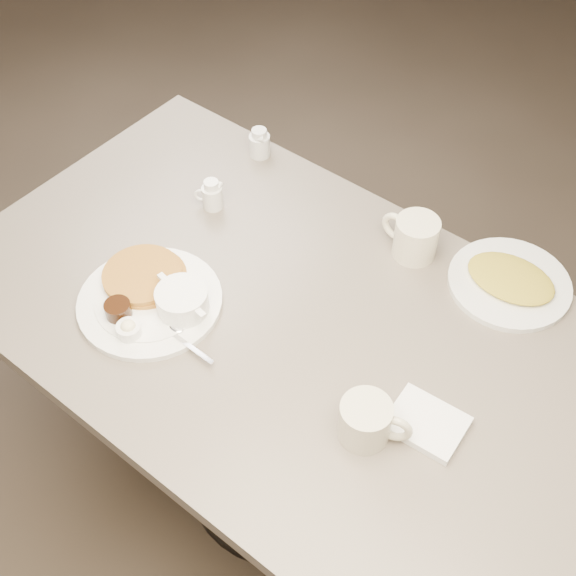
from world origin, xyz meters
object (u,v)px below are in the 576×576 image
Objects in this scene: diner_table at (283,359)px; coffee_mug_near at (367,421)px; creamer_right at (260,143)px; hash_plate at (510,282)px; creamer_left at (212,195)px; coffee_mug_far at (414,237)px; main_plate at (154,297)px.

coffee_mug_near reaches higher than diner_table.
creamer_right reaches higher than hash_plate.
diner_table is at bearing -24.76° from creamer_left.
hash_plate is (0.74, -0.01, -0.02)m from creamer_right.
creamer_right is at bearing 173.96° from coffee_mug_far.
diner_table is 0.44m from creamer_left.
main_plate is (-0.24, -0.15, 0.19)m from diner_table.
coffee_mug_near is (0.55, 0.02, 0.02)m from main_plate.
diner_table is 9.74× the size of coffee_mug_near.
coffee_mug_near is at bearing -94.24° from hash_plate.
main_plate is at bearing -70.21° from creamer_left.
main_plate is at bearing -126.53° from coffee_mug_far.
main_plate is 2.78× the size of coffee_mug_far.
diner_table is 0.42m from coffee_mug_far.
main_plate reaches higher than hash_plate.
main_plate is 1.40× the size of hash_plate.
creamer_left is at bearing 155.24° from diner_table.
coffee_mug_far is at bearing 20.19° from creamer_left.
main_plate is at bearing -137.77° from hash_plate.
main_plate is 0.33m from creamer_left.
main_plate is 0.61m from coffee_mug_far.
diner_table is 18.75× the size of creamer_right.
main_plate is 0.55m from coffee_mug_near.
creamer_right is at bearing 99.49° from creamer_left.
creamer_left reaches higher than diner_table.
coffee_mug_near is at bearing -36.62° from creamer_right.
main_plate reaches higher than diner_table.
coffee_mug_near is 0.87m from creamer_right.
diner_table is 3.66× the size of main_plate.
diner_table is 18.75× the size of creamer_left.
coffee_mug_far is (0.36, 0.49, 0.03)m from main_plate.
coffee_mug_near is 1.04× the size of coffee_mug_far.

